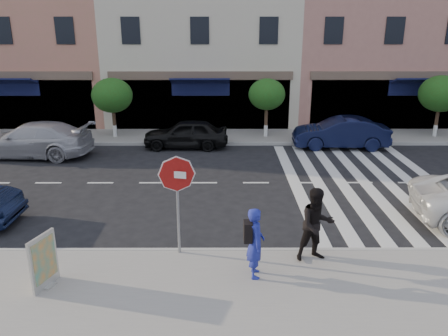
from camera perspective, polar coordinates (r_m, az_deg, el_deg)
ground at (r=13.15m, az=-3.34°, el=-7.97°), size 120.00×120.00×0.00m
sidewalk_near at (r=9.89m, az=-4.55°, el=-17.20°), size 60.00×4.50×0.15m
sidewalk_far at (r=23.50m, az=-1.92°, el=4.12°), size 60.00×3.00×0.15m
building_west_mid at (r=31.11m, az=-23.66°, el=19.01°), size 10.00×9.00×14.00m
building_centre at (r=28.81m, az=-2.71°, el=17.61°), size 11.00×9.00×11.00m
building_east_mid at (r=30.74m, az=21.51°, el=18.35°), size 13.00×9.00×13.00m
street_tree_wb at (r=23.56m, az=-14.40°, el=9.14°), size 2.10×2.10×3.06m
street_tree_c at (r=22.96m, az=5.61°, el=9.51°), size 1.90×1.90×3.04m
street_tree_ea at (r=25.47m, az=26.45°, el=8.66°), size 2.20×2.20×3.19m
stop_sign at (r=10.85m, az=-6.15°, el=-2.11°), size 0.91×0.26×2.62m
photographer at (r=10.26m, az=4.14°, el=-9.70°), size 0.42×0.63×1.71m
walker at (r=11.10m, az=11.99°, el=-7.26°), size 1.06×0.91×1.90m
poster_board at (r=10.72m, az=-22.46°, el=-11.30°), size 0.37×0.81×1.27m
car_far_left at (r=21.84m, az=-23.76°, el=3.40°), size 5.61×2.69×1.58m
car_far_mid at (r=21.57m, az=-5.01°, el=4.49°), size 4.16×1.75×1.40m
car_far_right at (r=22.20m, az=14.98°, el=4.46°), size 4.64×1.79×1.51m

